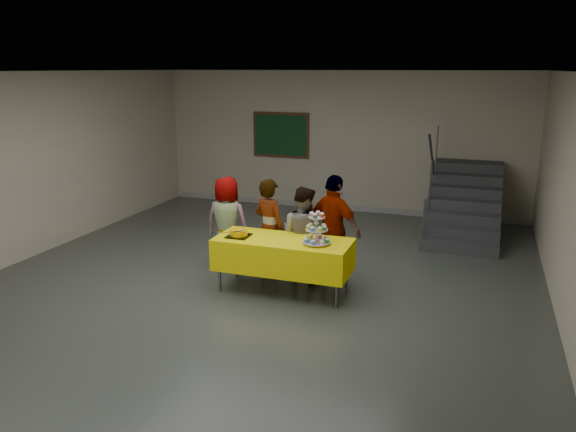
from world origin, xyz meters
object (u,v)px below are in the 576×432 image
bear_cake (239,232)px  schoolchild_c (303,234)px  schoolchild_d (334,229)px  bake_table (283,254)px  staircase (464,206)px  cupcake_stand (317,232)px  noticeboard (281,135)px  schoolchild_a (227,222)px  schoolchild_b (269,228)px

bear_cake → schoolchild_c: size_ratio=0.25×
schoolchild_d → bake_table: bearing=73.6°
schoolchild_d → staircase: size_ratio=0.66×
bake_table → cupcake_stand: size_ratio=4.22×
bear_cake → noticeboard: 5.11m
schoolchild_c → schoolchild_d: (0.43, 0.12, 0.09)m
bear_cake → bake_table: bearing=7.5°
cupcake_stand → schoolchild_a: (-1.68, 0.76, -0.22)m
schoolchild_d → noticeboard: size_ratio=1.22×
bear_cake → schoolchild_a: 0.97m
schoolchild_d → noticeboard: (-2.34, 4.18, 0.81)m
schoolchild_b → staircase: bearing=-105.3°
bake_table → schoolchild_a: (-1.18, 0.71, 0.16)m
schoolchild_b → cupcake_stand: bearing=169.2°
schoolchild_c → staircase: (2.11, 3.47, -0.22)m
bear_cake → schoolchild_b: (0.23, 0.60, -0.08)m
schoolchild_a → bear_cake: bearing=124.8°
staircase → noticeboard: (-4.02, 0.84, 1.11)m
staircase → schoolchild_d: bearing=-116.7°
cupcake_stand → schoolchild_a: 1.86m
cupcake_stand → schoolchild_b: schoolchild_b is taller
bear_cake → staircase: 4.99m
schoolchild_b → staircase: size_ratio=0.62×
schoolchild_b → schoolchild_c: size_ratio=1.06×
bake_table → staircase: (2.23, 3.99, -0.07)m
cupcake_stand → schoolchild_d: bearing=85.6°
cupcake_stand → staircase: size_ratio=0.19×
bake_table → schoolchild_d: (0.55, 0.64, 0.24)m
schoolchild_c → schoolchild_d: size_ratio=0.89×
bear_cake → schoolchild_a: bearing=125.0°
cupcake_stand → bear_cake: cupcake_stand is taller
bake_table → bear_cake: 0.69m
bake_table → bear_cake: bear_cake is taller
bear_cake → schoolchild_d: schoolchild_d is taller
cupcake_stand → bear_cake: 1.13m
schoolchild_d → staircase: 3.76m
schoolchild_b → staircase: staircase is taller
schoolchild_a → schoolchild_d: size_ratio=0.91×
schoolchild_c → staircase: size_ratio=0.59×
cupcake_stand → schoolchild_a: size_ratio=0.31×
cupcake_stand → schoolchild_c: bearing=123.1°
noticeboard → schoolchild_d: bearing=-60.8°
bear_cake → schoolchild_d: size_ratio=0.23×
bear_cake → schoolchild_b: 0.65m
schoolchild_a → schoolchild_d: (1.73, -0.06, 0.07)m
staircase → bake_table: bearing=-119.2°
bear_cake → schoolchild_d: 1.38m
schoolchild_d → cupcake_stand: bearing=109.6°
schoolchild_c → schoolchild_b: bearing=17.6°
cupcake_stand → staircase: staircase is taller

